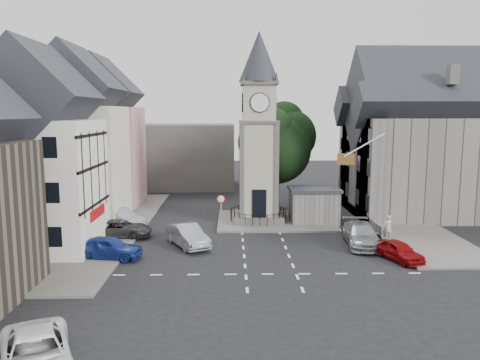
{
  "coord_description": "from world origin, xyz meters",
  "views": [
    {
      "loc": [
        -2.33,
        -32.1,
        9.54
      ],
      "look_at": [
        -1.65,
        5.0,
        4.13
      ],
      "focal_mm": 35.0,
      "sensor_mm": 36.0,
      "label": 1
    }
  ],
  "objects_px": {
    "stone_shelter": "(314,205)",
    "car_west_blue": "(108,247)",
    "car_east_red": "(399,251)",
    "clock_tower": "(259,129)",
    "pedestrian": "(388,227)"
  },
  "relations": [
    {
      "from": "stone_shelter",
      "to": "car_west_blue",
      "type": "xyz_separation_m",
      "value": [
        -15.22,
        -9.83,
        -0.79
      ]
    },
    {
      "from": "car_west_blue",
      "to": "car_east_red",
      "type": "bearing_deg",
      "value": -82.9
    },
    {
      "from": "clock_tower",
      "to": "pedestrian",
      "type": "xyz_separation_m",
      "value": [
        9.45,
        -5.99,
        -7.19
      ]
    },
    {
      "from": "stone_shelter",
      "to": "clock_tower",
      "type": "bearing_deg",
      "value": 174.16
    },
    {
      "from": "clock_tower",
      "to": "car_west_blue",
      "type": "distance_m",
      "value": 16.41
    },
    {
      "from": "car_west_blue",
      "to": "pedestrian",
      "type": "distance_m",
      "value": 20.34
    },
    {
      "from": "stone_shelter",
      "to": "car_east_red",
      "type": "distance_m",
      "value": 11.17
    },
    {
      "from": "stone_shelter",
      "to": "pedestrian",
      "type": "distance_m",
      "value": 7.23
    },
    {
      "from": "car_east_red",
      "to": "clock_tower",
      "type": "bearing_deg",
      "value": 106.81
    },
    {
      "from": "clock_tower",
      "to": "car_west_blue",
      "type": "bearing_deg",
      "value": -135.29
    },
    {
      "from": "car_west_blue",
      "to": "pedestrian",
      "type": "height_order",
      "value": "pedestrian"
    },
    {
      "from": "clock_tower",
      "to": "pedestrian",
      "type": "height_order",
      "value": "clock_tower"
    },
    {
      "from": "stone_shelter",
      "to": "pedestrian",
      "type": "height_order",
      "value": "stone_shelter"
    },
    {
      "from": "car_east_red",
      "to": "pedestrian",
      "type": "distance_m",
      "value": 5.1
    },
    {
      "from": "car_west_blue",
      "to": "pedestrian",
      "type": "bearing_deg",
      "value": -68.58
    }
  ]
}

